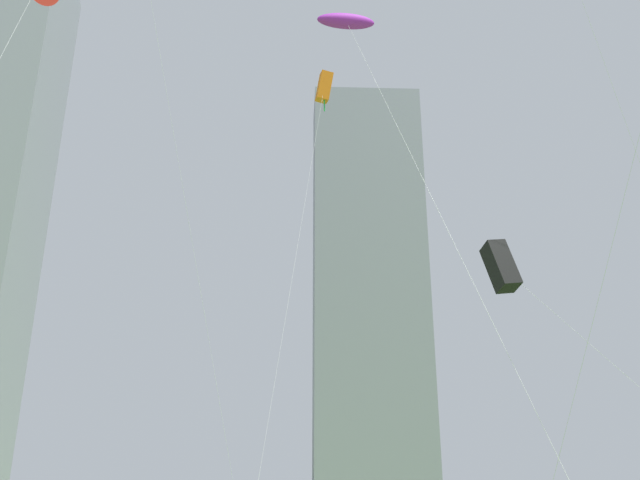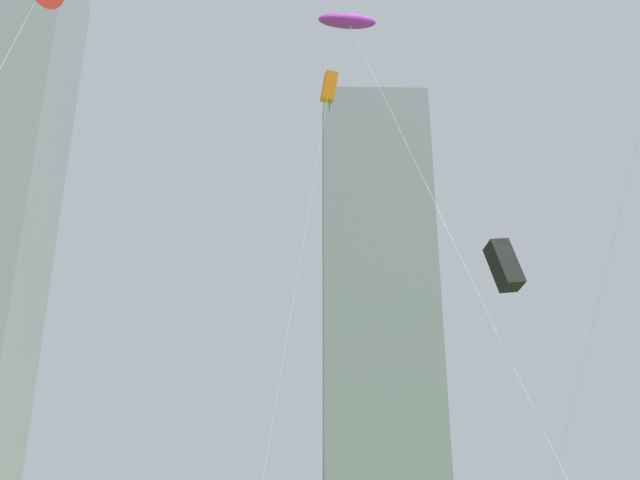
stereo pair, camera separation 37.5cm
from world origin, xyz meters
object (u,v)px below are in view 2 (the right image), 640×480
(kite_flying_1, at_px, (504,265))
(distant_highrise_0, at_px, (379,277))
(kite_flying_6, at_px, (348,21))
(kite_flying_4, at_px, (329,87))

(kite_flying_1, relative_size, distant_highrise_0, 0.13)
(kite_flying_1, height_order, kite_flying_6, kite_flying_6)
(kite_flying_1, distance_m, kite_flying_4, 25.34)
(kite_flying_1, distance_m, distant_highrise_0, 123.69)
(kite_flying_4, bearing_deg, kite_flying_1, -77.43)
(kite_flying_6, distance_m, distant_highrise_0, 124.48)
(kite_flying_6, relative_size, distant_highrise_0, 0.24)
(kite_flying_1, bearing_deg, distant_highrise_0, 73.59)
(kite_flying_6, height_order, distant_highrise_0, distant_highrise_0)
(kite_flying_4, xyz_separation_m, distant_highrise_0, (37.13, 97.30, 16.42))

